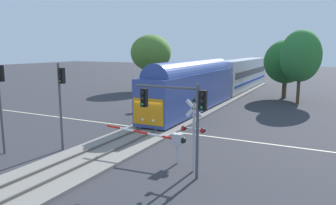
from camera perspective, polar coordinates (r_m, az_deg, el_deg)
ground_plane at (r=26.78m, az=-2.41°, el=-4.81°), size 220.00×220.00×0.00m
road_centre_stripe at (r=26.78m, az=-2.41°, el=-4.80°), size 44.00×0.20×0.01m
railway_track at (r=26.75m, az=-2.41°, el=-4.61°), size 4.40×80.00×0.32m
commuter_train at (r=43.62m, az=9.76°, el=4.37°), size 3.04×43.19×5.16m
crossing_gate_near at (r=18.91m, az=0.10°, el=-6.49°), size 5.61×0.40×1.80m
crossing_signal_mast at (r=17.19m, az=4.60°, el=-4.42°), size 1.36×0.44×4.10m
crossing_gate_far at (r=34.15m, az=-3.87°, el=0.73°), size 5.49×0.40×1.80m
traffic_signal_near_right at (r=16.40m, az=1.86°, el=-0.83°), size 4.10×0.38×4.94m
traffic_signal_near_left at (r=22.40m, az=-27.75°, el=1.62°), size 0.53×0.38×5.96m
traffic_signal_median at (r=21.72m, az=-18.58°, el=1.66°), size 0.53×0.38×5.75m
elm_centre_background at (r=46.04m, az=20.29°, el=6.84°), size 5.74×5.74×7.86m
pine_left_background at (r=52.12m, az=-3.08°, el=8.83°), size 6.52×6.52×8.89m
oak_far_right at (r=41.44m, az=22.59°, el=7.69°), size 4.75×4.75×8.91m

